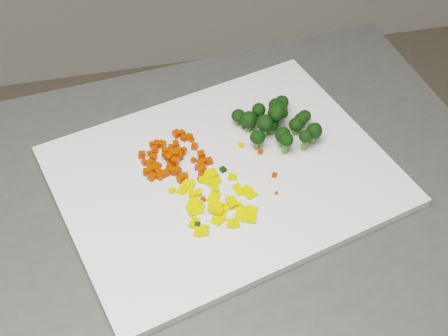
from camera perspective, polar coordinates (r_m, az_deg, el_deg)
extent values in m
cube|color=white|center=(0.97, 0.00, -0.67)|extent=(0.58, 0.50, 0.01)
cube|color=red|center=(0.97, -6.30, 0.28)|extent=(0.01, 0.01, 0.01)
cube|color=red|center=(0.98, -3.67, 1.67)|extent=(0.01, 0.01, 0.01)
cube|color=red|center=(0.98, -4.80, 1.41)|extent=(0.01, 0.01, 0.01)
cube|color=red|center=(0.98, -5.42, 1.26)|extent=(0.01, 0.01, 0.01)
cube|color=red|center=(1.00, -5.68, 2.16)|extent=(0.01, 0.01, 0.01)
cube|color=red|center=(0.98, -2.81, 0.72)|extent=(0.01, 0.01, 0.01)
cube|color=red|center=(0.99, -6.33, 1.47)|extent=(0.01, 0.01, 0.01)
cube|color=red|center=(0.96, -4.40, -0.36)|extent=(0.01, 0.01, 0.01)
cube|color=red|center=(0.97, -2.01, 0.09)|extent=(0.01, 0.01, 0.01)
cube|color=red|center=(0.98, -4.74, 1.26)|extent=(0.01, 0.01, 0.01)
cube|color=red|center=(0.97, -4.43, 1.31)|extent=(0.01, 0.01, 0.01)
cube|color=red|center=(0.97, -6.38, -0.06)|extent=(0.01, 0.01, 0.01)
cube|color=red|center=(0.96, -7.00, -0.36)|extent=(0.01, 0.01, 0.01)
cube|color=red|center=(0.97, -6.74, -0.09)|extent=(0.01, 0.01, 0.01)
cube|color=red|center=(0.95, -4.02, -1.05)|extent=(0.01, 0.01, 0.01)
cube|color=red|center=(0.99, -3.97, 1.43)|extent=(0.02, 0.02, 0.01)
cube|color=red|center=(0.99, -6.84, 1.32)|extent=(0.01, 0.01, 0.01)
cube|color=red|center=(0.98, -4.88, 0.73)|extent=(0.01, 0.01, 0.01)
cube|color=red|center=(0.99, -6.46, 0.96)|extent=(0.01, 0.01, 0.01)
cube|color=red|center=(1.00, -6.38, 1.68)|extent=(0.01, 0.01, 0.01)
cube|color=red|center=(0.98, -5.03, 1.31)|extent=(0.01, 0.01, 0.01)
cube|color=red|center=(0.98, -4.89, 0.81)|extent=(0.01, 0.01, 0.01)
cube|color=red|center=(0.96, -2.05, -0.06)|extent=(0.01, 0.01, 0.01)
cube|color=red|center=(0.97, -6.02, 0.21)|extent=(0.01, 0.01, 0.01)
cube|color=red|center=(0.96, -4.78, -0.23)|extent=(0.01, 0.01, 0.01)
cube|color=red|center=(0.98, -6.80, 0.45)|extent=(0.01, 0.01, 0.01)
cube|color=red|center=(0.98, -4.52, 0.97)|extent=(0.01, 0.01, 0.01)
cube|color=red|center=(0.98, -4.49, 1.52)|extent=(0.01, 0.01, 0.01)
cube|color=red|center=(0.97, -5.07, 0.95)|extent=(0.01, 0.01, 0.01)
cube|color=red|center=(0.99, -4.88, 1.91)|extent=(0.01, 0.01, 0.01)
cube|color=red|center=(0.98, -3.98, 1.09)|extent=(0.01, 0.01, 0.01)
cube|color=red|center=(1.00, -4.41, 2.13)|extent=(0.01, 0.01, 0.01)
cube|color=red|center=(0.97, -2.46, 0.04)|extent=(0.01, 0.01, 0.01)
cube|color=red|center=(0.97, -4.99, 0.17)|extent=(0.01, 0.01, 0.01)
cube|color=red|center=(0.99, -7.51, 1.19)|extent=(0.01, 0.01, 0.01)
cube|color=red|center=(0.96, -4.43, -0.49)|extent=(0.01, 0.01, 0.01)
cube|color=red|center=(1.01, -3.20, 2.83)|extent=(0.01, 0.01, 0.01)
cube|color=red|center=(1.02, -3.90, 3.16)|extent=(0.01, 0.01, 0.01)
cube|color=red|center=(0.97, -7.14, -0.36)|extent=(0.01, 0.01, 0.01)
cube|color=red|center=(0.96, -6.65, -0.82)|extent=(0.01, 0.01, 0.01)
cube|color=red|center=(1.01, -3.02, 2.64)|extent=(0.01, 0.01, 0.01)
cube|color=red|center=(1.02, -4.32, 3.12)|extent=(0.01, 0.01, 0.01)
cube|color=red|center=(0.98, -7.29, 0.51)|extent=(0.01, 0.01, 0.01)
cube|color=red|center=(1.02, -4.38, 3.14)|extent=(0.01, 0.01, 0.01)
cube|color=red|center=(1.00, -2.76, 1.97)|extent=(0.01, 0.01, 0.01)
cube|color=red|center=(0.96, -5.89, -0.76)|extent=(0.01, 0.01, 0.01)
cube|color=red|center=(1.01, -3.68, 2.75)|extent=(0.01, 0.01, 0.01)
cube|color=red|center=(0.96, -2.13, -0.63)|extent=(0.01, 0.01, 0.01)
cube|color=red|center=(0.98, -5.36, 1.59)|extent=(0.01, 0.01, 0.01)
cube|color=red|center=(0.98, -4.33, 1.34)|extent=(0.01, 0.01, 0.01)
cube|color=red|center=(0.98, -2.10, 1.22)|extent=(0.01, 0.01, 0.01)
cube|color=red|center=(1.01, -6.66, 2.18)|extent=(0.01, 0.01, 0.01)
cube|color=red|center=(0.97, -2.11, 0.48)|extent=(0.01, 0.01, 0.01)
cube|color=red|center=(0.96, -5.38, -0.48)|extent=(0.01, 0.01, 0.01)
cube|color=red|center=(0.95, -3.61, -0.81)|extent=(0.01, 0.01, 0.01)
cube|color=red|center=(1.00, -2.70, 1.99)|extent=(0.01, 0.01, 0.01)
cube|color=red|center=(0.96, -5.99, -0.35)|extent=(0.01, 0.01, 0.01)
cube|color=red|center=(0.97, -4.10, 1.17)|extent=(0.01, 0.01, 0.01)
cube|color=red|center=(0.97, -1.65, 0.65)|extent=(0.01, 0.01, 0.01)
cube|color=red|center=(0.98, -4.82, 1.45)|extent=(0.01, 0.01, 0.01)
cube|color=red|center=(0.97, -4.50, 0.64)|extent=(0.01, 0.01, 0.01)
cube|color=red|center=(1.00, -6.16, 2.18)|extent=(0.01, 0.01, 0.01)
cube|color=red|center=(0.97, -1.38, 0.64)|extent=(0.01, 0.01, 0.01)
cube|color=red|center=(0.96, -4.29, -0.24)|extent=(0.01, 0.01, 0.01)
cube|color=red|center=(1.01, -4.42, 2.34)|extent=(0.01, 0.01, 0.01)
cube|color=yellow|center=(0.92, -2.61, -3.17)|extent=(0.02, 0.02, 0.01)
cube|color=yellow|center=(0.90, 2.28, -4.58)|extent=(0.03, 0.02, 0.01)
cube|color=yellow|center=(0.90, -0.58, -4.75)|extent=(0.03, 0.02, 0.01)
cube|color=yellow|center=(0.91, 2.13, -4.13)|extent=(0.02, 0.02, 0.01)
cube|color=yellow|center=(0.94, -3.86, -2.08)|extent=(0.02, 0.02, 0.01)
cube|color=yellow|center=(0.95, -1.73, -1.01)|extent=(0.02, 0.02, 0.01)
cube|color=yellow|center=(0.91, -2.80, -3.84)|extent=(0.02, 0.02, 0.01)
cube|color=yellow|center=(0.91, 2.50, -3.90)|extent=(0.02, 0.02, 0.01)
cube|color=yellow|center=(0.95, -0.91, -1.22)|extent=(0.02, 0.01, 0.01)
cube|color=yellow|center=(0.91, -0.15, -4.05)|extent=(0.02, 0.02, 0.01)
cube|color=yellow|center=(0.91, 0.73, -3.06)|extent=(0.02, 0.02, 0.01)
cube|color=yellow|center=(0.93, -0.94, -2.72)|extent=(0.02, 0.03, 0.01)
cube|color=yellow|center=(0.92, 1.41, -3.61)|extent=(0.02, 0.02, 0.01)
cube|color=yellow|center=(0.89, -1.87, -5.74)|extent=(0.02, 0.02, 0.01)
cube|color=yellow|center=(0.92, -2.61, -3.53)|extent=(0.03, 0.03, 0.01)
cube|color=yellow|center=(0.90, 0.82, -5.09)|extent=(0.02, 0.02, 0.01)
cube|color=yellow|center=(0.95, -3.26, -1.41)|extent=(0.02, 0.02, 0.01)
cube|color=yellow|center=(0.94, 1.31, -2.00)|extent=(0.02, 0.02, 0.01)
cube|color=yellow|center=(0.94, 2.03, -2.12)|extent=(0.02, 0.02, 0.01)
cube|color=yellow|center=(0.94, -3.26, -1.55)|extent=(0.02, 0.02, 0.01)
cube|color=yellow|center=(0.93, 2.38, -2.34)|extent=(0.02, 0.02, 0.01)
cube|color=yellow|center=(0.91, -2.39, -3.72)|extent=(0.02, 0.02, 0.01)
cube|color=yellow|center=(0.91, -0.07, -3.67)|extent=(0.02, 0.02, 0.01)
cube|color=yellow|center=(0.90, -2.72, -5.01)|extent=(0.02, 0.02, 0.01)
cube|color=yellow|center=(0.93, -2.66, -2.34)|extent=(0.02, 0.01, 0.01)
cube|color=yellow|center=(0.95, -1.26, -1.16)|extent=(0.02, 0.02, 0.01)
cube|color=yellow|center=(0.91, -0.76, -3.37)|extent=(0.02, 0.02, 0.01)
cube|color=yellow|center=(0.96, -1.18, -0.51)|extent=(0.02, 0.02, 0.01)
cube|color=yellow|center=(0.90, -0.73, -3.85)|extent=(0.02, 0.02, 0.01)
cube|color=yellow|center=(0.89, -2.32, -5.74)|extent=(0.02, 0.02, 0.01)
cube|color=yellow|center=(0.91, 1.46, -4.33)|extent=(0.02, 0.02, 0.01)
cube|color=yellow|center=(0.95, 0.78, -0.83)|extent=(0.02, 0.02, 0.01)
cube|color=yellow|center=(0.94, -0.88, -1.74)|extent=(0.01, 0.02, 0.01)
cube|color=red|center=(0.92, -1.92, -2.89)|extent=(0.01, 0.01, 0.00)
cube|color=yellow|center=(1.00, 1.44, 2.17)|extent=(0.01, 0.01, 0.00)
cube|color=red|center=(0.96, 4.64, -0.65)|extent=(0.01, 0.01, 0.01)
cube|color=yellow|center=(1.00, 1.60, 2.10)|extent=(0.01, 0.01, 0.01)
cube|color=black|center=(0.89, -2.44, -5.23)|extent=(0.01, 0.01, 0.01)
cube|color=black|center=(1.03, 1.99, 3.81)|extent=(0.01, 0.01, 0.01)
cube|color=black|center=(0.96, -0.08, -0.14)|extent=(0.01, 0.01, 0.01)
cube|color=red|center=(0.94, 4.83, -2.29)|extent=(0.01, 0.01, 0.00)
cube|color=yellow|center=(0.94, -4.79, -2.07)|extent=(0.01, 0.01, 0.01)
cube|color=red|center=(0.95, -2.28, -1.05)|extent=(0.01, 0.01, 0.00)
cube|color=red|center=(0.99, 3.35, 1.49)|extent=(0.01, 0.01, 0.01)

